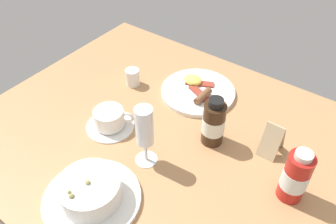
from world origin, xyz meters
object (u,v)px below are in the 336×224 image
at_px(wine_glass, 145,129).
at_px(breakfast_plate, 198,91).
at_px(sauce_bottle_brown, 214,123).
at_px(coffee_cup, 110,120).
at_px(sauce_bottle_red, 295,177).
at_px(porridge_bowl, 90,192).
at_px(creamer_jug, 133,77).
at_px(menu_card, 273,138).

height_order(wine_glass, breakfast_plate, wine_glass).
height_order(sauce_bottle_brown, breakfast_plate, sauce_bottle_brown).
xyz_separation_m(coffee_cup, sauce_bottle_red, (0.49, 0.08, 0.04)).
distance_m(porridge_bowl, breakfast_plate, 0.47).
relative_size(creamer_jug, menu_card, 0.64).
bearing_deg(sauce_bottle_red, coffee_cup, -170.96).
bearing_deg(porridge_bowl, breakfast_plate, 91.68).
bearing_deg(breakfast_plate, coffee_cup, -113.64).
height_order(coffee_cup, creamer_jug, same).
relative_size(coffee_cup, wine_glass, 0.78).
relative_size(wine_glass, sauce_bottle_red, 1.19).
bearing_deg(sauce_bottle_red, wine_glass, -161.32).
relative_size(porridge_bowl, breakfast_plate, 0.98).
bearing_deg(sauce_bottle_red, breakfast_plate, 152.73).
bearing_deg(creamer_jug, menu_card, -0.92).
relative_size(porridge_bowl, menu_card, 2.41).
height_order(sauce_bottle_red, breakfast_plate, sauce_bottle_red).
bearing_deg(breakfast_plate, sauce_bottle_brown, -46.93).
height_order(coffee_cup, breakfast_plate, coffee_cup).
xyz_separation_m(coffee_cup, creamer_jug, (-0.08, 0.19, 0.00)).
bearing_deg(menu_card, wine_glass, -138.44).
xyz_separation_m(porridge_bowl, breakfast_plate, (-0.01, 0.47, -0.02)).
distance_m(creamer_jug, sauce_bottle_red, 0.58).
xyz_separation_m(wine_glass, sauce_bottle_red, (0.33, 0.11, -0.04)).
bearing_deg(sauce_bottle_red, menu_card, 131.97).
xyz_separation_m(porridge_bowl, wine_glass, (0.02, 0.17, 0.08)).
xyz_separation_m(coffee_cup, breakfast_plate, (0.12, 0.27, -0.02)).
height_order(breakfast_plate, menu_card, menu_card).
bearing_deg(coffee_cup, sauce_bottle_red, 9.04).
relative_size(sauce_bottle_brown, menu_card, 1.54).
distance_m(wine_glass, breakfast_plate, 0.32).
xyz_separation_m(creamer_jug, sauce_bottle_red, (0.57, -0.11, 0.04)).
bearing_deg(coffee_cup, menu_card, 24.27).
bearing_deg(porridge_bowl, menu_card, 55.06).
xyz_separation_m(porridge_bowl, sauce_bottle_red, (0.36, 0.28, 0.04)).
xyz_separation_m(sauce_bottle_brown, sauce_bottle_red, (0.23, -0.04, 0.00)).
relative_size(creamer_jug, sauce_bottle_red, 0.41).
relative_size(sauce_bottle_brown, sauce_bottle_red, 0.98).
xyz_separation_m(porridge_bowl, sauce_bottle_brown, (0.12, 0.32, 0.03)).
bearing_deg(wine_glass, coffee_cup, 167.52).
distance_m(coffee_cup, sauce_bottle_brown, 0.29).
bearing_deg(creamer_jug, sauce_bottle_red, -10.94).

